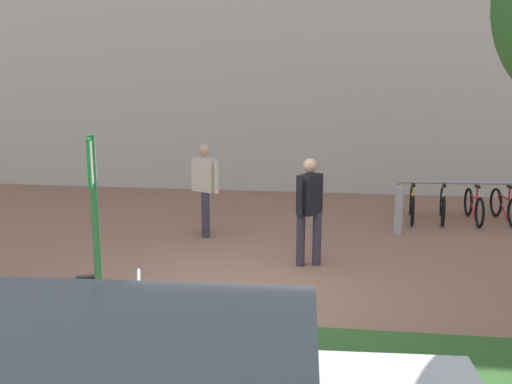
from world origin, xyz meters
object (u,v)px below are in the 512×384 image
object	(u,v)px
bike_at_sign	(105,318)
bollard_steel	(399,210)
person_suited_navy	(309,205)
person_shirt_white	(205,184)
parking_sign_post	(95,213)
bike_rack_cluster	(489,205)

from	to	relation	value
bike_at_sign	bollard_steel	world-z (taller)	bollard_steel
person_suited_navy	person_shirt_white	size ratio (longest dim) A/B	1.00
parking_sign_post	bike_rack_cluster	size ratio (longest dim) A/B	0.64
parking_sign_post	bike_rack_cluster	xyz separation A→B (m)	(5.67, 6.45, -1.23)
bike_at_sign	bollard_steel	xyz separation A→B (m)	(3.72, 5.21, 0.10)
bollard_steel	person_shirt_white	distance (m)	3.68
bollard_steel	person_shirt_white	world-z (taller)	person_shirt_white
bike_at_sign	person_suited_navy	xyz separation A→B (m)	(2.13, 3.13, 0.63)
bike_rack_cluster	person_shirt_white	bearing A→B (deg)	-162.12
bike_at_sign	person_suited_navy	size ratio (longest dim) A/B	0.94
bike_rack_cluster	person_shirt_white	distance (m)	5.83
bike_at_sign	bike_rack_cluster	distance (m)	8.53
bike_rack_cluster	person_suited_navy	world-z (taller)	person_suited_navy
parking_sign_post	bike_at_sign	xyz separation A→B (m)	(0.02, 0.07, -1.23)
parking_sign_post	bollard_steel	bearing A→B (deg)	54.61
parking_sign_post	bike_rack_cluster	bearing A→B (deg)	48.70
bike_rack_cluster	person_suited_navy	size ratio (longest dim) A/B	2.18
bollard_steel	person_suited_navy	xyz separation A→B (m)	(-1.60, -2.07, 0.53)
person_suited_navy	person_shirt_white	world-z (taller)	same
person_shirt_white	person_suited_navy	bearing A→B (deg)	-36.51
parking_sign_post	person_suited_navy	bearing A→B (deg)	56.11
bike_rack_cluster	bollard_steel	distance (m)	2.26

